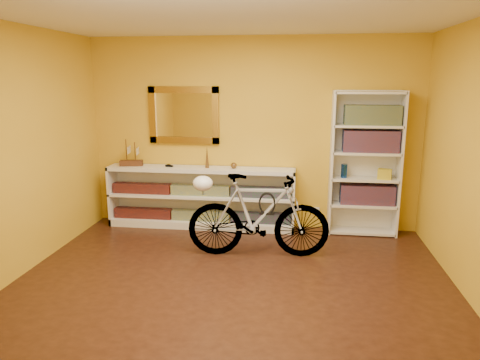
# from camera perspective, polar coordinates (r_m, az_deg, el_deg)

# --- Properties ---
(floor) EXTENTS (4.50, 4.00, 0.01)m
(floor) POSITION_cam_1_polar(r_m,az_deg,el_deg) (4.57, -1.20, -13.76)
(floor) COLOR black
(floor) RESTS_ON ground
(ceiling) EXTENTS (4.50, 4.00, 0.01)m
(ceiling) POSITION_cam_1_polar(r_m,az_deg,el_deg) (4.12, -1.38, 20.74)
(ceiling) COLOR silver
(ceiling) RESTS_ON ground
(back_wall) EXTENTS (4.50, 0.01, 2.60)m
(back_wall) POSITION_cam_1_polar(r_m,az_deg,el_deg) (6.11, 1.63, 5.92)
(back_wall) COLOR gold
(back_wall) RESTS_ON ground
(left_wall) EXTENTS (0.01, 4.00, 2.60)m
(left_wall) POSITION_cam_1_polar(r_m,az_deg,el_deg) (5.01, -27.71, 2.89)
(left_wall) COLOR gold
(left_wall) RESTS_ON ground
(gilt_mirror) EXTENTS (0.98, 0.06, 0.78)m
(gilt_mirror) POSITION_cam_1_polar(r_m,az_deg,el_deg) (6.22, -7.22, 8.26)
(gilt_mirror) COLOR #835E17
(gilt_mirror) RESTS_ON back_wall
(wall_socket) EXTENTS (0.09, 0.02, 0.09)m
(wall_socket) POSITION_cam_1_polar(r_m,az_deg,el_deg) (6.28, 9.76, -3.87)
(wall_socket) COLOR silver
(wall_socket) RESTS_ON back_wall
(console_unit) EXTENTS (2.60, 0.35, 0.85)m
(console_unit) POSITION_cam_1_polar(r_m,az_deg,el_deg) (6.21, -5.04, -2.25)
(console_unit) COLOR silver
(console_unit) RESTS_ON floor
(cd_row_lower) EXTENTS (2.50, 0.13, 0.14)m
(cd_row_lower) POSITION_cam_1_polar(r_m,az_deg,el_deg) (6.26, -5.03, -4.55)
(cd_row_lower) COLOR black
(cd_row_lower) RESTS_ON console_unit
(cd_row_upper) EXTENTS (2.50, 0.13, 0.14)m
(cd_row_upper) POSITION_cam_1_polar(r_m,az_deg,el_deg) (6.16, -5.10, -1.31)
(cd_row_upper) COLOR navy
(cd_row_upper) RESTS_ON console_unit
(model_ship) EXTENTS (0.33, 0.17, 0.37)m
(model_ship) POSITION_cam_1_polar(r_m,az_deg,el_deg) (6.37, -13.87, 3.44)
(model_ship) COLOR #402212
(model_ship) RESTS_ON console_unit
(toy_car) EXTENTS (0.00, 0.00, 0.00)m
(toy_car) POSITION_cam_1_polar(r_m,az_deg,el_deg) (6.22, -9.08, 1.70)
(toy_car) COLOR black
(toy_car) RESTS_ON console_unit
(bronze_ornament) EXTENTS (0.05, 0.05, 0.31)m
(bronze_ornament) POSITION_cam_1_polar(r_m,az_deg,el_deg) (6.06, -4.26, 3.01)
(bronze_ornament) COLOR brown
(bronze_ornament) RESTS_ON console_unit
(decorative_orb) EXTENTS (0.08, 0.08, 0.08)m
(decorative_orb) POSITION_cam_1_polar(r_m,az_deg,el_deg) (6.02, -0.80, 1.88)
(decorative_orb) COLOR brown
(decorative_orb) RESTS_ON console_unit
(bookcase) EXTENTS (0.90, 0.30, 1.90)m
(bookcase) POSITION_cam_1_polar(r_m,az_deg,el_deg) (6.03, 15.77, 1.98)
(bookcase) COLOR silver
(bookcase) RESTS_ON floor
(book_row_a) EXTENTS (0.70, 0.22, 0.26)m
(book_row_a) POSITION_cam_1_polar(r_m,az_deg,el_deg) (6.13, 16.00, -1.76)
(book_row_a) COLOR maroon
(book_row_a) RESTS_ON bookcase
(book_row_b) EXTENTS (0.70, 0.22, 0.28)m
(book_row_b) POSITION_cam_1_polar(r_m,az_deg,el_deg) (5.99, 16.42, 4.82)
(book_row_b) COLOR maroon
(book_row_b) RESTS_ON bookcase
(book_row_c) EXTENTS (0.70, 0.22, 0.25)m
(book_row_c) POSITION_cam_1_polar(r_m,az_deg,el_deg) (5.96, 16.62, 8.01)
(book_row_c) COLOR navy
(book_row_c) RESTS_ON bookcase
(travel_mug) EXTENTS (0.08, 0.08, 0.18)m
(travel_mug) POSITION_cam_1_polar(r_m,az_deg,el_deg) (6.00, 13.22, 1.15)
(travel_mug) COLOR navy
(travel_mug) RESTS_ON bookcase
(red_tin) EXTENTS (0.17, 0.17, 0.20)m
(red_tin) POSITION_cam_1_polar(r_m,az_deg,el_deg) (5.96, 14.17, 7.93)
(red_tin) COLOR maroon
(red_tin) RESTS_ON bookcase
(yellow_bag) EXTENTS (0.19, 0.15, 0.13)m
(yellow_bag) POSITION_cam_1_polar(r_m,az_deg,el_deg) (6.06, 18.09, 0.72)
(yellow_bag) COLOR gold
(yellow_bag) RESTS_ON bookcase
(bicycle) EXTENTS (0.56, 1.71, 0.99)m
(bicycle) POSITION_cam_1_polar(r_m,az_deg,el_deg) (5.16, 2.37, -4.60)
(bicycle) COLOR silver
(bicycle) RESTS_ON floor
(helmet) EXTENTS (0.23, 0.22, 0.18)m
(helmet) POSITION_cam_1_polar(r_m,az_deg,el_deg) (5.11, -4.81, -0.44)
(helmet) COLOR white
(helmet) RESTS_ON bicycle
(u_lock) EXTENTS (0.20, 0.02, 0.20)m
(u_lock) POSITION_cam_1_polar(r_m,az_deg,el_deg) (5.11, 3.50, -3.03)
(u_lock) COLOR black
(u_lock) RESTS_ON bicycle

